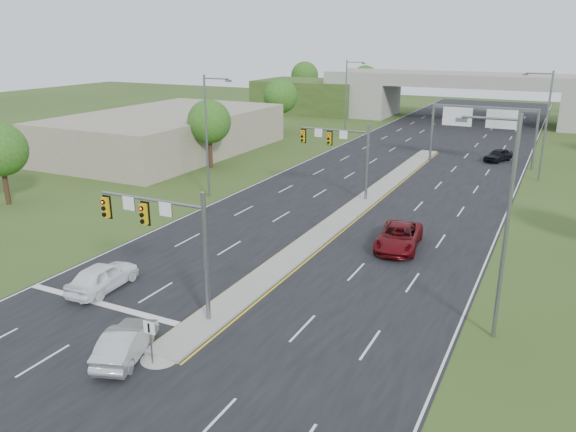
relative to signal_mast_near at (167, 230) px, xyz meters
The scene contains 24 objects.
ground 5.24m from the signal_mast_near, ahead, with size 240.00×240.00×0.00m, color #324518.
road 35.46m from the signal_mast_near, 86.31° to the left, with size 24.00×160.00×0.02m, color black.
median 23.64m from the signal_mast_near, 84.40° to the left, with size 2.00×54.00×0.16m, color gray.
median_nose 6.48m from the signal_mast_near, 60.04° to the right, with size 2.00×2.00×0.16m, color gray.
lane_markings 29.41m from the signal_mast_near, 86.72° to the left, with size 23.72×160.00×0.01m.
signal_mast_near is the anchor object (origin of this frame).
signal_mast_far 25.00m from the signal_mast_near, 90.00° to the left, with size 6.62×0.60×7.00m.
keep_right_sign 5.94m from the signal_mast_near, 63.06° to the right, with size 0.60×0.13×2.20m.
sign_gantry 45.88m from the signal_mast_near, 78.75° to the left, with size 11.58×0.44×6.67m.
overpass 80.11m from the signal_mast_near, 88.38° to the left, with size 80.00×14.00×8.10m.
lightpole_l_mid 22.95m from the signal_mast_near, 118.79° to the left, with size 2.85×0.25×11.00m.
lightpole_l_far 56.19m from the signal_mast_near, 101.33° to the left, with size 2.85×0.25×11.00m.
lightpole_r_near 16.42m from the signal_mast_near, 18.06° to the left, with size 2.85×0.25×11.00m.
lightpole_r_far 43.01m from the signal_mast_near, 68.78° to the left, with size 2.85×0.25×11.00m.
tree_l_near 34.92m from the signal_mast_near, 120.53° to the left, with size 4.80×4.80×7.60m.
tree_l_mid 59.21m from the signal_mast_near, 111.54° to the left, with size 5.20×5.20×8.12m.
tree_l_close 27.64m from the signal_mast_near, 158.62° to the left, with size 4.60×4.60×7.17m.
tree_back_a 100.64m from the signal_mast_near, 110.80° to the left, with size 6.00×6.00×8.85m.
tree_back_b 96.56m from the signal_mast_near, 103.01° to the left, with size 5.60×5.60×8.32m.
commercial_building 44.77m from the signal_mast_near, 128.34° to the left, with size 18.00×30.00×5.00m, color gray.
car_white 6.72m from the signal_mast_near, behind, with size 1.95×4.85×1.65m, color white.
car_silver 6.00m from the signal_mast_near, 80.24° to the right, with size 1.58×4.52×1.49m, color #AFB3B7.
car_far_a 17.39m from the signal_mast_near, 61.21° to the left, with size 2.73×5.92×1.65m, color #5B090E.
car_far_c 49.44m from the signal_mast_near, 77.31° to the left, with size 1.74×4.32×1.47m, color black.
Camera 1 is at (15.35, -21.60, 14.23)m, focal length 35.00 mm.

